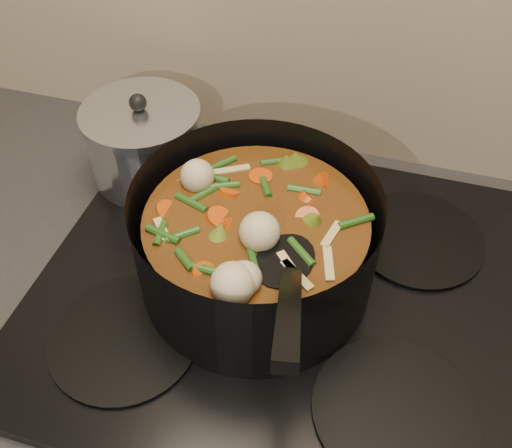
# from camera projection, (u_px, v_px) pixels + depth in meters

# --- Properties ---
(counter) EXTENTS (2.64, 0.64, 0.91)m
(counter) POSITION_uv_depth(u_px,v_px,m) (274.00, 438.00, 1.08)
(counter) COLOR brown
(counter) RESTS_ON ground
(stovetop) EXTENTS (0.62, 0.54, 0.03)m
(stovetop) POSITION_uv_depth(u_px,v_px,m) (282.00, 290.00, 0.74)
(stovetop) COLOR black
(stovetop) RESTS_ON counter
(stockpot) EXTENTS (0.29, 0.39, 0.22)m
(stockpot) POSITION_uv_depth(u_px,v_px,m) (256.00, 244.00, 0.69)
(stockpot) COLOR black
(stockpot) RESTS_ON stovetop
(saucepan) EXTENTS (0.17, 0.17, 0.14)m
(saucepan) POSITION_uv_depth(u_px,v_px,m) (145.00, 142.00, 0.84)
(saucepan) COLOR silver
(saucepan) RESTS_ON stovetop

